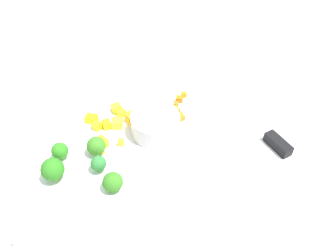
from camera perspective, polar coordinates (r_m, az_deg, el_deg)
The scene contains 24 objects.
ground_plane at distance 0.67m, azimuth 0.00°, elevation -1.36°, with size 4.00×4.00×0.00m, color gray.
cutting_board at distance 0.66m, azimuth 0.00°, elevation -0.99°, with size 0.56×0.34×0.01m, color white.
prep_bowl at distance 0.64m, azimuth -2.04°, elevation 0.03°, with size 0.09×0.09×0.04m, color #BDB3BD.
chef_knife at distance 0.69m, azimuth 13.74°, elevation 0.85°, with size 0.11×0.30×0.02m.
carrot_dice_0 at distance 0.72m, azimuth 1.91°, elevation 4.50°, with size 0.01×0.01×0.01m, color orange.
carrot_dice_1 at distance 0.69m, azimuth 1.18°, elevation 2.59°, with size 0.02×0.02×0.01m, color orange.
carrot_dice_2 at distance 0.73m, azimuth 2.71°, elevation 5.28°, with size 0.01×0.01×0.01m, color orange.
carrot_dice_3 at distance 0.71m, azimuth 1.35°, elevation 3.58°, with size 0.01×0.01×0.01m, color orange.
carrot_dice_4 at distance 0.68m, azimuth 2.01°, elevation 1.56°, with size 0.01×0.02×0.01m, color orange.
pepper_dice_0 at distance 0.63m, azimuth -11.36°, elevation -3.82°, with size 0.01×0.02×0.01m, color yellow.
pepper_dice_1 at distance 0.67m, azimuth -10.26°, elevation 0.26°, with size 0.02×0.02×0.02m, color yellow.
pepper_dice_2 at distance 0.70m, azimuth -8.63°, elevation 2.94°, with size 0.02×0.02×0.02m, color yellow.
pepper_dice_3 at distance 0.63m, azimuth -7.88°, elevation -2.74°, with size 0.01×0.01×0.01m, color yellow.
pepper_dice_4 at distance 0.67m, azimuth -6.05°, elevation 1.36°, with size 0.02×0.02×0.02m, color yellow.
pepper_dice_5 at distance 0.69m, azimuth -12.70°, elevation 1.18°, with size 0.02×0.02×0.02m, color yellow.
pepper_dice_6 at distance 0.67m, azimuth -8.53°, elevation 0.47°, with size 0.02×0.02×0.02m, color yellow.
pepper_dice_7 at distance 0.64m, azimuth -11.10°, elevation -2.75°, with size 0.02×0.02×0.02m, color yellow.
pepper_dice_8 at distance 0.69m, azimuth -7.76°, elevation 2.16°, with size 0.02×0.02×0.01m, color yellow.
pepper_dice_9 at distance 0.67m, azimuth -11.83°, elevation 0.04°, with size 0.02×0.02×0.01m, color yellow.
broccoli_floret_0 at distance 0.62m, azimuth -11.95°, elevation -3.31°, with size 0.03×0.03×0.04m.
broccoli_floret_1 at distance 0.63m, azimuth -17.67°, elevation -4.01°, with size 0.03×0.03×0.03m.
broccoli_floret_2 at distance 0.59m, azimuth -18.76°, elevation -6.93°, with size 0.04×0.04×0.04m.
broccoli_floret_3 at distance 0.56m, azimuth -9.24°, elevation -9.28°, with size 0.03×0.03×0.03m.
broccoli_floret_4 at distance 0.59m, azimuth -11.59°, elevation -6.21°, with size 0.03×0.03×0.03m.
Camera 1 is at (0.11, 0.46, 0.48)m, focal length 36.35 mm.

